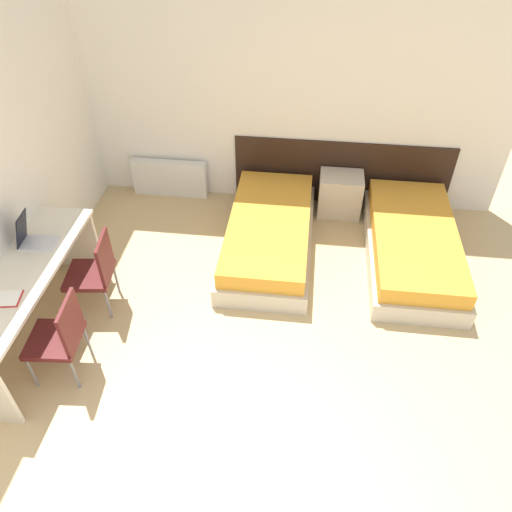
{
  "coord_description": "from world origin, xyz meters",
  "views": [
    {
      "loc": [
        0.43,
        -1.37,
        3.73
      ],
      "look_at": [
        0.0,
        2.24,
        0.55
      ],
      "focal_mm": 35.0,
      "sensor_mm": 36.0,
      "label": 1
    }
  ],
  "objects_px": {
    "nightstand": "(340,194)",
    "laptop": "(33,238)",
    "bed_near_window": "(269,234)",
    "bed_near_door": "(412,245)",
    "chair_near_laptop": "(94,270)",
    "chair_near_notebook": "(60,335)"
  },
  "relations": [
    {
      "from": "nightstand",
      "to": "laptop",
      "type": "distance_m",
      "value": 3.5
    },
    {
      "from": "bed_near_window",
      "to": "nightstand",
      "type": "height_order",
      "value": "nightstand"
    },
    {
      "from": "bed_near_door",
      "to": "nightstand",
      "type": "height_order",
      "value": "nightstand"
    },
    {
      "from": "laptop",
      "to": "chair_near_laptop",
      "type": "bearing_deg",
      "value": -2.0
    },
    {
      "from": "chair_near_laptop",
      "to": "chair_near_notebook",
      "type": "relative_size",
      "value": 1.0
    },
    {
      "from": "chair_near_notebook",
      "to": "laptop",
      "type": "bearing_deg",
      "value": 117.54
    },
    {
      "from": "bed_near_door",
      "to": "chair_near_notebook",
      "type": "bearing_deg",
      "value": -149.11
    },
    {
      "from": "nightstand",
      "to": "laptop",
      "type": "xyz_separation_m",
      "value": [
        -2.87,
        -1.92,
        0.58
      ]
    },
    {
      "from": "chair_near_notebook",
      "to": "laptop",
      "type": "height_order",
      "value": "laptop"
    },
    {
      "from": "bed_near_window",
      "to": "chair_near_notebook",
      "type": "height_order",
      "value": "chair_near_notebook"
    },
    {
      "from": "nightstand",
      "to": "bed_near_window",
      "type": "bearing_deg",
      "value": -134.61
    },
    {
      "from": "chair_near_notebook",
      "to": "laptop",
      "type": "distance_m",
      "value": 1.0
    },
    {
      "from": "nightstand",
      "to": "laptop",
      "type": "relative_size",
      "value": 1.53
    },
    {
      "from": "chair_near_laptop",
      "to": "laptop",
      "type": "bearing_deg",
      "value": 176.0
    },
    {
      "from": "bed_near_window",
      "to": "chair_near_laptop",
      "type": "height_order",
      "value": "chair_near_laptop"
    },
    {
      "from": "bed_near_window",
      "to": "chair_near_notebook",
      "type": "bearing_deg",
      "value": -129.81
    },
    {
      "from": "nightstand",
      "to": "chair_near_notebook",
      "type": "relative_size",
      "value": 0.62
    },
    {
      "from": "nightstand",
      "to": "chair_near_laptop",
      "type": "xyz_separation_m",
      "value": [
        -2.38,
        -1.89,
        0.21
      ]
    },
    {
      "from": "bed_near_door",
      "to": "nightstand",
      "type": "relative_size",
      "value": 3.78
    },
    {
      "from": "laptop",
      "to": "bed_near_window",
      "type": "bearing_deg",
      "value": 23.24
    },
    {
      "from": "nightstand",
      "to": "chair_near_laptop",
      "type": "height_order",
      "value": "chair_near_laptop"
    },
    {
      "from": "bed_near_window",
      "to": "bed_near_door",
      "type": "xyz_separation_m",
      "value": [
        1.59,
        0.0,
        0.0
      ]
    }
  ]
}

